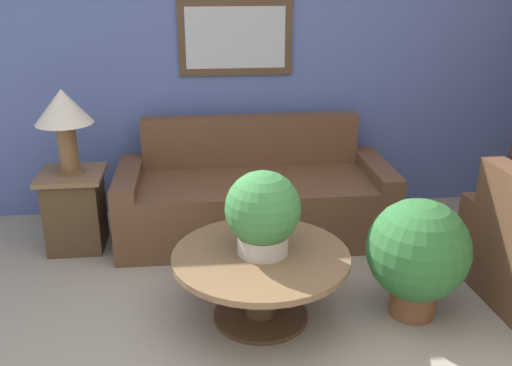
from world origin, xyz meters
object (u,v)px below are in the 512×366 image
at_px(potted_plant_floor, 418,253).
at_px(side_table, 75,209).
at_px(table_lamp, 63,113).
at_px(potted_plant_on_table, 263,212).
at_px(coffee_table, 261,272).
at_px(couch_main, 254,199).

bearing_deg(potted_plant_floor, side_table, 152.56).
xyz_separation_m(side_table, potted_plant_floor, (2.28, -1.18, 0.12)).
relative_size(table_lamp, potted_plant_on_table, 1.23).
relative_size(coffee_table, potted_plant_on_table, 2.10).
bearing_deg(side_table, table_lamp, 45.00).
bearing_deg(potted_plant_floor, couch_main, 124.50).
distance_m(couch_main, side_table, 1.41).
bearing_deg(potted_plant_floor, coffee_table, 176.45).
height_order(couch_main, potted_plant_floor, couch_main).
relative_size(couch_main, side_table, 3.51).
height_order(coffee_table, potted_plant_on_table, potted_plant_on_table).
xyz_separation_m(coffee_table, table_lamp, (-1.32, 1.12, 0.75)).
bearing_deg(coffee_table, couch_main, 86.00).
distance_m(coffee_table, side_table, 1.73).
xyz_separation_m(table_lamp, potted_plant_floor, (2.28, -1.18, -0.64)).
relative_size(couch_main, table_lamp, 3.39).
bearing_deg(potted_plant_on_table, coffee_table, -125.61).
height_order(side_table, potted_plant_on_table, potted_plant_on_table).
bearing_deg(table_lamp, potted_plant_on_table, -39.70).
height_order(table_lamp, potted_plant_floor, table_lamp).
xyz_separation_m(table_lamp, potted_plant_on_table, (1.33, -1.11, -0.36)).
relative_size(couch_main, potted_plant_floor, 2.80).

